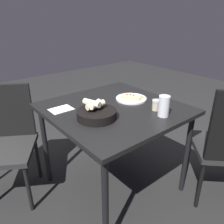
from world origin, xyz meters
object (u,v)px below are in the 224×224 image
at_px(bread_basket, 97,113).
at_px(pepper_shaker, 156,106).
at_px(dining_table, 114,115).
at_px(chair_near, 5,136).
at_px(pizza_plate, 131,98).
at_px(beer_glass, 164,107).

xyz_separation_m(bread_basket, pepper_shaker, (0.41, -0.16, -0.00)).
bearing_deg(dining_table, chair_near, 142.44).
bearing_deg(dining_table, pizza_plate, 9.02).
height_order(pepper_shaker, chair_near, chair_near).
bearing_deg(beer_glass, pizza_plate, 81.77).
bearing_deg(chair_near, pizza_plate, -28.76).
relative_size(pizza_plate, pepper_shaker, 3.19).
xyz_separation_m(beer_glass, chair_near, (-0.83, 0.85, -0.30)).
bearing_deg(pepper_shaker, dining_table, 129.68).
height_order(pizza_plate, bread_basket, bread_basket).
distance_m(dining_table, pizza_plate, 0.23).
xyz_separation_m(pepper_shaker, chair_near, (-0.87, 0.75, -0.27)).
relative_size(bread_basket, pepper_shaker, 3.40).
bearing_deg(pizza_plate, pepper_shaker, -93.22).
bearing_deg(dining_table, beer_glass, -64.75).
xyz_separation_m(dining_table, pepper_shaker, (0.19, -0.23, 0.10)).
relative_size(bread_basket, chair_near, 0.30).
bearing_deg(dining_table, bread_basket, -160.48).
height_order(dining_table, bread_basket, bread_basket).
bearing_deg(pizza_plate, bread_basket, -165.56).
distance_m(dining_table, bread_basket, 0.25).
bearing_deg(pepper_shaker, beer_glass, -111.14).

